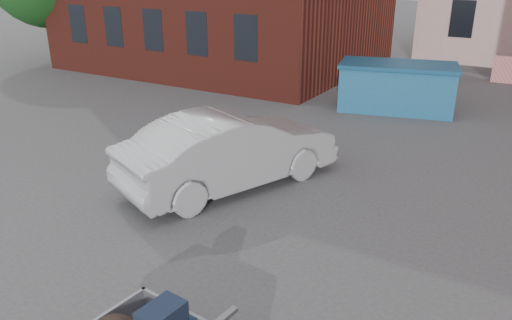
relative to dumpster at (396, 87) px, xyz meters
The scene contains 3 objects.
ground 9.13m from the dumpster, 88.73° to the right, with size 120.00×120.00×0.00m, color #38383A.
dumpster is the anchor object (origin of this frame).
silver_car 7.48m from the dumpster, 99.68° to the right, with size 1.61×4.63×1.53m, color #A3A5AA.
Camera 1 is at (3.83, -6.12, 4.28)m, focal length 35.00 mm.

